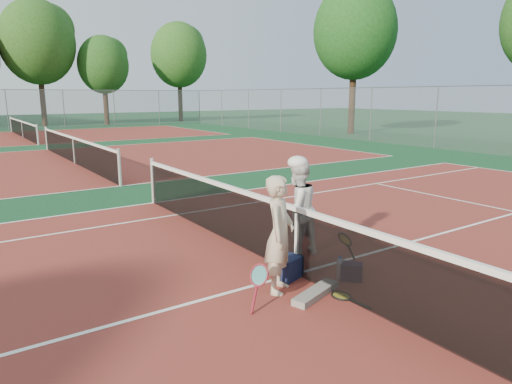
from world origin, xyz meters
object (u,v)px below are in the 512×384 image
sports_bag_purple (351,272)px  water_bottle (340,269)px  net_main (297,241)px  racket_black_held (345,248)px  racket_red (259,286)px  sports_bag_navy (288,268)px  player_b (297,209)px  racket_spare (341,296)px  player_a (280,234)px

sports_bag_purple → water_bottle: bearing=134.5°
net_main → racket_black_held: net_main is taller
racket_red → sports_bag_purple: (1.56, -0.05, -0.14)m
sports_bag_navy → racket_red: bearing=-149.8°
player_b → racket_spare: bearing=69.7°
racket_black_held → water_bottle: bearing=32.9°
sports_bag_purple → racket_black_held: bearing=54.2°
racket_spare → sports_bag_purple: (0.52, 0.34, 0.11)m
racket_black_held → water_bottle: racket_black_held is taller
sports_bag_purple → water_bottle: water_bottle is taller
player_b → sports_bag_purple: bearing=88.7°
net_main → racket_spare: bearing=-90.5°
player_a → racket_black_held: (1.43, 0.21, -0.53)m
racket_red → sports_bag_purple: size_ratio=1.77×
net_main → player_a: size_ratio=6.99×
player_b → water_bottle: 1.27m
racket_red → racket_spare: size_ratio=0.88×
net_main → player_a: (-0.55, -0.31, 0.28)m
net_main → water_bottle: bearing=-50.3°
sports_bag_navy → water_bottle: size_ratio=1.34×
racket_red → racket_spare: bearing=-53.5°
player_a → player_b: 1.40m
player_a → racket_spare: player_a is taller
sports_bag_navy → net_main: bearing=15.2°
player_a → sports_bag_purple: (1.07, -0.29, -0.66)m
racket_black_held → player_a: bearing=2.7°
racket_black_held → sports_bag_navy: (-1.07, 0.04, -0.10)m
player_b → racket_spare: player_b is taller
racket_red → water_bottle: size_ratio=1.77×
racket_red → racket_black_held: racket_red is taller
net_main → sports_bag_navy: net_main is taller
racket_spare → water_bottle: 0.63m
water_bottle → sports_bag_purple: bearing=-45.5°
racket_red → water_bottle: (1.44, 0.07, -0.11)m
net_main → water_bottle: (0.40, -0.48, -0.36)m
net_main → racket_red: net_main is taller
racket_spare → sports_bag_purple: sports_bag_purple is taller
net_main → sports_bag_purple: 0.88m
player_a → racket_spare: bearing=-90.5°
water_bottle → sports_bag_navy: bearing=144.1°
racket_spare → player_b: bearing=-22.1°
racket_spare → sports_bag_purple: size_ratio=2.00×
net_main → player_b: player_b is taller
sports_bag_purple → water_bottle: size_ratio=1.00×
racket_red → water_bottle: racket_red is taller
player_a → water_bottle: size_ratio=5.23×
net_main → racket_black_held: size_ratio=21.35×
player_b → sports_bag_purple: 1.39m
net_main → racket_spare: 1.06m
net_main → player_b: 0.84m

